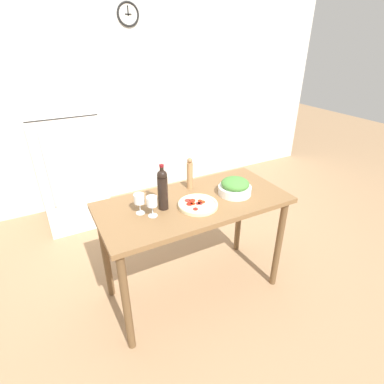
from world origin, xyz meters
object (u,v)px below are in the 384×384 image
(wine_bottle, at_px, (163,189))
(salad_bowl, at_px, (235,187))
(wine_glass_far, at_px, (139,200))
(refrigerator, at_px, (65,148))
(homemade_pizza, at_px, (198,204))
(pepper_mill, at_px, (190,174))
(wine_glass_near, at_px, (152,202))

(wine_bottle, xyz_separation_m, salad_bowl, (0.59, -0.06, -0.10))
(wine_glass_far, height_order, salad_bowl, wine_glass_far)
(refrigerator, bearing_deg, homemade_pizza, -69.09)
(salad_bowl, bearing_deg, refrigerator, 120.62)
(refrigerator, xyz_separation_m, pepper_mill, (0.77, -1.49, 0.11))
(wine_glass_far, bearing_deg, pepper_mill, 20.66)
(refrigerator, xyz_separation_m, wine_bottle, (0.45, -1.70, 0.15))
(homemade_pizza, bearing_deg, wine_glass_far, 164.89)
(wine_glass_near, xyz_separation_m, pepper_mill, (0.43, 0.26, 0.02))
(refrigerator, distance_m, wine_glass_far, 1.71)
(wine_glass_far, bearing_deg, refrigerator, 99.44)
(salad_bowl, height_order, homemade_pizza, salad_bowl)
(homemade_pizza, bearing_deg, wine_glass_near, 174.44)
(refrigerator, distance_m, pepper_mill, 1.69)
(refrigerator, bearing_deg, wine_glass_far, -80.56)
(refrigerator, height_order, wine_glass_near, refrigerator)
(refrigerator, xyz_separation_m, wine_glass_far, (0.28, -1.68, 0.10))
(wine_glass_near, bearing_deg, wine_bottle, 29.38)
(wine_glass_far, xyz_separation_m, homemade_pizza, (0.40, -0.11, -0.09))
(wine_glass_far, relative_size, pepper_mill, 0.58)
(wine_glass_near, height_order, wine_glass_far, same)
(wine_glass_near, relative_size, salad_bowl, 0.58)
(pepper_mill, bearing_deg, wine_bottle, -147.94)
(refrigerator, height_order, pepper_mill, refrigerator)
(wine_glass_far, height_order, homemade_pizza, wine_glass_far)
(wine_bottle, bearing_deg, pepper_mill, 32.06)
(pepper_mill, bearing_deg, salad_bowl, -44.33)
(wine_bottle, distance_m, pepper_mill, 0.38)
(wine_bottle, xyz_separation_m, wine_glass_near, (-0.11, -0.06, -0.05))
(wine_glass_far, bearing_deg, wine_bottle, -5.14)
(wine_bottle, height_order, salad_bowl, wine_bottle)
(wine_glass_near, height_order, salad_bowl, wine_glass_near)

